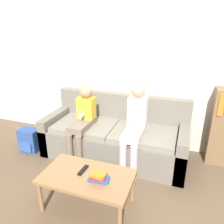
% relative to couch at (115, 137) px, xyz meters
% --- Properties ---
extents(ground_plane, '(10.00, 10.00, 0.00)m').
position_rel_couch_xyz_m(ground_plane, '(0.00, -0.54, -0.29)').
color(ground_plane, brown).
extents(wall_back, '(8.00, 0.06, 2.60)m').
position_rel_couch_xyz_m(wall_back, '(-0.00, 0.51, 1.01)').
color(wall_back, beige).
rests_on(wall_back, ground_plane).
extents(couch, '(2.06, 0.83, 0.87)m').
position_rel_couch_xyz_m(couch, '(0.00, 0.00, 0.00)').
color(couch, '#6B665B').
rests_on(couch, ground_plane).
extents(coffee_table, '(0.94, 0.54, 0.40)m').
position_rel_couch_xyz_m(coffee_table, '(0.06, -1.08, 0.07)').
color(coffee_table, '#8E6642').
rests_on(coffee_table, ground_plane).
extents(person_left, '(0.24, 0.57, 1.05)m').
position_rel_couch_xyz_m(person_left, '(-0.42, -0.20, 0.31)').
color(person_left, '#756656').
rests_on(person_left, ground_plane).
extents(person_right, '(0.24, 0.57, 1.14)m').
position_rel_couch_xyz_m(person_right, '(0.34, -0.19, 0.35)').
color(person_right, silver).
rests_on(person_right, ground_plane).
extents(tv_remote, '(0.05, 0.17, 0.02)m').
position_rel_couch_xyz_m(tv_remote, '(-0.01, -1.03, 0.12)').
color(tv_remote, black).
rests_on(tv_remote, coffee_table).
extents(book_stack, '(0.22, 0.14, 0.09)m').
position_rel_couch_xyz_m(book_stack, '(0.20, -1.11, 0.15)').
color(book_stack, '#23519E').
rests_on(book_stack, coffee_table).
extents(backpack, '(0.30, 0.23, 0.36)m').
position_rel_couch_xyz_m(backpack, '(-1.28, -0.34, -0.11)').
color(backpack, '#284789').
rests_on(backpack, ground_plane).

